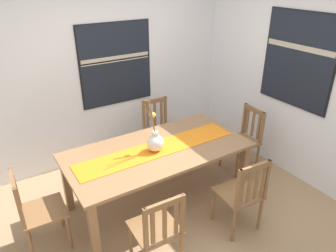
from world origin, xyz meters
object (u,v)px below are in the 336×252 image
Objects in this scene: chair_1 at (244,139)px; chair_3 at (159,130)px; chair_2 at (242,193)px; painting_on_back_wall at (116,64)px; painting_on_side_wall at (298,60)px; chair_4 at (157,230)px; centerpiece_vase at (155,141)px; chair_0 at (36,210)px; dining_table at (158,155)px.

chair_1 and chair_3 have the same top height.
chair_1 is at bearing 44.77° from chair_2.
painting_on_side_wall is (1.73, -1.65, 0.18)m from painting_on_back_wall.
chair_4 is 0.75× the size of painting_on_side_wall.
chair_2 is (-0.88, -0.87, 0.01)m from chair_1.
painting_on_back_wall is (-1.26, 1.36, 0.93)m from chair_1.
painting_on_back_wall is (-0.38, 2.23, 0.92)m from chair_2.
centerpiece_vase is 1.39m from chair_0.
dining_table is 2.31× the size of chair_1.
chair_1 is at bearing -45.41° from chair_3.
painting_on_back_wall reaches higher than dining_table.
chair_0 is 1.00× the size of chair_3.
dining_table is 2.10m from painting_on_side_wall.
centerpiece_vase is at bearing -123.06° from chair_3.
dining_table is 1.39m from chair_0.
centerpiece_vase reaches higher than chair_1.
chair_1 is 1.24m from painting_on_side_wall.
centerpiece_vase reaches higher than chair_4.
chair_3 is at bearing 134.59° from chair_1.
centerpiece_vase is 1.49m from chair_1.
chair_1 is (1.39, 0.00, -0.19)m from dining_table.
dining_table is 1.04m from chair_3.
chair_4 is (-0.45, -0.81, -0.40)m from centerpiece_vase.
painting_on_side_wall is (1.87, -0.29, 0.92)m from dining_table.
dining_table is 1.03m from chair_2.
painting_on_side_wall reaches higher than dining_table.
dining_table is 1.78× the size of painting_on_side_wall.
centerpiece_vase is 0.71× the size of chair_2.
centerpiece_vase is 1.14m from chair_3.
painting_on_side_wall is at bearing -8.85° from dining_table.
painting_on_back_wall is at bearing 132.82° from chair_1.
dining_table is 1.41m from chair_1.
chair_3 is (-0.86, 0.87, 0.00)m from chair_1.
chair_0 is at bearing -155.98° from chair_3.
painting_on_side_wall is (0.48, -0.29, 1.11)m from chair_1.
chair_0 is 2.09m from chair_2.
chair_1 is at bearing 0.94° from centerpiece_vase.
chair_0 and chair_2 have the same top height.
painting_on_back_wall is at bearing 99.63° from chair_2.
chair_1 is 1.22m from chair_3.
centerpiece_vase is 1.09m from chair_2.
chair_1 is 1.00× the size of chair_2.
dining_table is 1.55m from painting_on_back_wall.
chair_0 is 1.00× the size of chair_2.
painting_on_back_wall is at bearing 82.61° from centerpiece_vase.
chair_1 is 0.79× the size of painting_on_back_wall.
dining_table is at bearing 171.15° from painting_on_side_wall.
chair_3 is 0.79× the size of painting_on_back_wall.
chair_2 is at bearing -135.23° from chair_1.
painting_on_side_wall is (3.25, -0.31, 1.10)m from chair_0.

